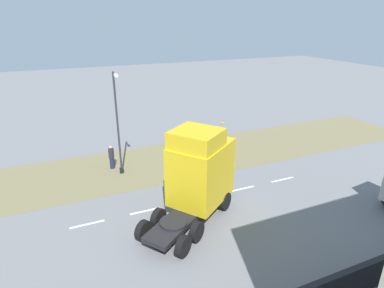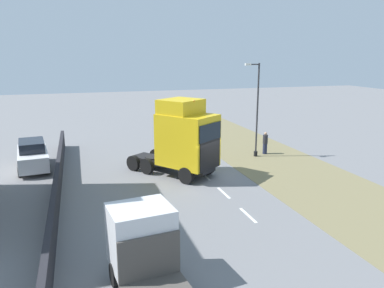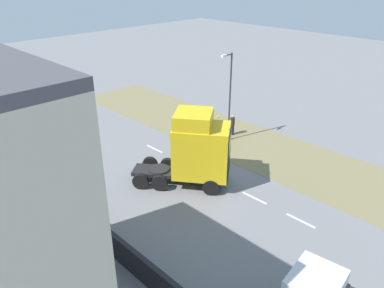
{
  "view_description": "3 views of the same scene",
  "coord_description": "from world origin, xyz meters",
  "px_view_note": "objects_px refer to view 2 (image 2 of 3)",
  "views": [
    {
      "loc": [
        15.35,
        -7.64,
        10.25
      ],
      "look_at": [
        -1.63,
        -0.31,
        2.95
      ],
      "focal_mm": 30.0,
      "sensor_mm": 36.0,
      "label": 1
    },
    {
      "loc": [
        7.69,
        21.18,
        7.67
      ],
      "look_at": [
        0.85,
        -0.87,
        2.16
      ],
      "focal_mm": 35.0,
      "sensor_mm": 36.0,
      "label": 2
    },
    {
      "loc": [
        16.32,
        13.49,
        12.93
      ],
      "look_at": [
        0.44,
        -2.51,
        2.13
      ],
      "focal_mm": 35.0,
      "sensor_mm": 36.0,
      "label": 3
    }
  ],
  "objects_px": {
    "parked_car": "(33,155)",
    "pedestrian": "(265,143)",
    "lorry_cab": "(184,139)",
    "lamp_post": "(256,114)",
    "flatbed_truck": "(145,247)"
  },
  "relations": [
    {
      "from": "lorry_cab",
      "to": "flatbed_truck",
      "type": "relative_size",
      "value": 1.19
    },
    {
      "from": "parked_car",
      "to": "pedestrian",
      "type": "bearing_deg",
      "value": 169.29
    },
    {
      "from": "parked_car",
      "to": "pedestrian",
      "type": "xyz_separation_m",
      "value": [
        -17.17,
        1.14,
        -0.1
      ]
    },
    {
      "from": "lorry_cab",
      "to": "parked_car",
      "type": "relative_size",
      "value": 1.28
    },
    {
      "from": "lorry_cab",
      "to": "parked_car",
      "type": "height_order",
      "value": "lorry_cab"
    },
    {
      "from": "lorry_cab",
      "to": "pedestrian",
      "type": "relative_size",
      "value": 3.57
    },
    {
      "from": "lorry_cab",
      "to": "pedestrian",
      "type": "height_order",
      "value": "lorry_cab"
    },
    {
      "from": "lorry_cab",
      "to": "flatbed_truck",
      "type": "xyz_separation_m",
      "value": [
        4.56,
        11.05,
        -1.06
      ]
    },
    {
      "from": "lamp_post",
      "to": "flatbed_truck",
      "type": "bearing_deg",
      "value": 51.71
    },
    {
      "from": "lorry_cab",
      "to": "lamp_post",
      "type": "height_order",
      "value": "lamp_post"
    },
    {
      "from": "parked_car",
      "to": "pedestrian",
      "type": "relative_size",
      "value": 2.78
    },
    {
      "from": "flatbed_truck",
      "to": "parked_car",
      "type": "height_order",
      "value": "flatbed_truck"
    },
    {
      "from": "flatbed_truck",
      "to": "lamp_post",
      "type": "height_order",
      "value": "lamp_post"
    },
    {
      "from": "lorry_cab",
      "to": "pedestrian",
      "type": "xyz_separation_m",
      "value": [
        -7.64,
        -3.43,
        -1.61
      ]
    },
    {
      "from": "flatbed_truck",
      "to": "parked_car",
      "type": "relative_size",
      "value": 1.08
    }
  ]
}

